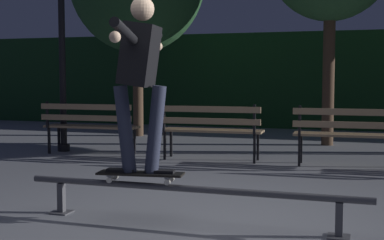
# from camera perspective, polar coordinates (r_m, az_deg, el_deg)

# --- Properties ---
(ground_plane) EXTENTS (90.00, 90.00, 0.00)m
(ground_plane) POSITION_cam_1_polar(r_m,az_deg,el_deg) (4.86, -0.10, -10.80)
(ground_plane) COLOR slate
(hedge_backdrop) EXTENTS (24.00, 1.20, 2.38)m
(hedge_backdrop) POSITION_cam_1_polar(r_m,az_deg,el_deg) (13.94, 11.97, 4.13)
(hedge_backdrop) COLOR #193D1E
(hedge_backdrop) RESTS_ON ground
(grind_rail) EXTENTS (3.10, 0.18, 0.34)m
(grind_rail) POSITION_cam_1_polar(r_m,az_deg,el_deg) (4.73, -0.35, -7.82)
(grind_rail) COLOR #47474C
(grind_rail) RESTS_ON ground
(skateboard) EXTENTS (0.80, 0.30, 0.09)m
(skateboard) POSITION_cam_1_polar(r_m,az_deg,el_deg) (4.86, -5.49, -5.74)
(skateboard) COLOR black
(skateboard) RESTS_ON grind_rail
(skateboarder) EXTENTS (0.63, 1.40, 1.56)m
(skateboarder) POSITION_cam_1_polar(r_m,az_deg,el_deg) (4.78, -5.55, 5.36)
(skateboarder) COLOR black
(skateboarder) RESTS_ON skateboard
(park_bench_leftmost) EXTENTS (1.61, 0.47, 0.88)m
(park_bench_leftmost) POSITION_cam_1_polar(r_m,az_deg,el_deg) (9.00, -10.87, -0.25)
(park_bench_leftmost) COLOR black
(park_bench_leftmost) RESTS_ON ground
(park_bench_left_center) EXTENTS (1.61, 0.47, 0.88)m
(park_bench_left_center) POSITION_cam_1_polar(r_m,az_deg,el_deg) (8.21, 1.91, -0.63)
(park_bench_left_center) COLOR black
(park_bench_left_center) RESTS_ON ground
(park_bench_right_center) EXTENTS (1.61, 0.47, 0.88)m
(park_bench_right_center) POSITION_cam_1_polar(r_m,az_deg,el_deg) (7.90, 16.51, -1.04)
(park_bench_right_center) COLOR black
(park_bench_right_center) RESTS_ON ground
(lamp_post_left) EXTENTS (0.32, 0.32, 3.90)m
(lamp_post_left) POSITION_cam_1_polar(r_m,az_deg,el_deg) (9.57, -13.71, 11.65)
(lamp_post_left) COLOR black
(lamp_post_left) RESTS_ON ground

